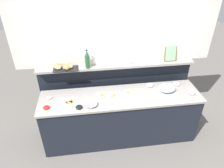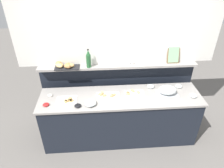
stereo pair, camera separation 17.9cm
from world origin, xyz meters
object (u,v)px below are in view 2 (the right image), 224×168
object	(u,v)px
glass_bowl_small	(151,86)
glass_bowl_extra	(193,96)
condiment_bowl_cream	(78,106)
serving_cloche	(168,90)
wine_bottle_green	(89,59)
condiment_bowl_teal	(50,95)
framed_picture	(173,55)
glass_bowl_large	(90,103)
sandwich_platter_rear	(108,95)
sandwich_platter_side	(134,94)
sandwich_platter_front	(67,100)
glass_bowl_medium	(179,86)
bread_basket	(65,65)
pepper_shaker	(132,62)
salt_shaker	(130,63)
condiment_bowl_red	(46,105)

from	to	relation	value
glass_bowl_small	glass_bowl_extra	bearing A→B (deg)	-27.03
condiment_bowl_cream	serving_cloche	bearing A→B (deg)	8.82
serving_cloche	condiment_bowl_cream	bearing A→B (deg)	-171.18
condiment_bowl_cream	wine_bottle_green	world-z (taller)	wine_bottle_green
condiment_bowl_teal	framed_picture	size ratio (longest dim) A/B	0.28
glass_bowl_large	wine_bottle_green	size ratio (longest dim) A/B	0.57
condiment_bowl_cream	sandwich_platter_rear	bearing A→B (deg)	27.55
framed_picture	sandwich_platter_side	bearing A→B (deg)	-149.72
sandwich_platter_side	sandwich_platter_front	xyz separation A→B (m)	(-1.06, -0.10, 0.00)
sandwich_platter_side	glass_bowl_small	xyz separation A→B (m)	(0.31, 0.17, 0.01)
sandwich_platter_front	wine_bottle_green	world-z (taller)	wine_bottle_green
glass_bowl_small	framed_picture	bearing A→B (deg)	31.67
glass_bowl_medium	condiment_bowl_teal	xyz separation A→B (m)	(-2.13, -0.10, -0.01)
sandwich_platter_rear	sandwich_platter_front	world-z (taller)	same
serving_cloche	condiment_bowl_teal	size ratio (longest dim) A/B	4.21
sandwich_platter_side	bread_basket	xyz separation A→B (m)	(-1.10, 0.36, 0.37)
sandwich_platter_front	glass_bowl_large	size ratio (longest dim) A/B	1.73
sandwich_platter_side	pepper_shaker	xyz separation A→B (m)	(0.01, 0.38, 0.37)
sandwich_platter_rear	bread_basket	xyz separation A→B (m)	(-0.67, 0.38, 0.36)
glass_bowl_small	condiment_bowl_cream	xyz separation A→B (m)	(-1.20, -0.43, -0.00)
serving_cloche	wine_bottle_green	world-z (taller)	wine_bottle_green
sandwich_platter_side	condiment_bowl_cream	distance (m)	0.92
condiment_bowl_teal	bread_basket	world-z (taller)	bread_basket
sandwich_platter_front	pepper_shaker	world-z (taller)	pepper_shaker
wine_bottle_green	bread_basket	bearing A→B (deg)	177.68
glass_bowl_small	salt_shaker	distance (m)	0.54
glass_bowl_small	pepper_shaker	size ratio (longest dim) A/B	1.38
sandwich_platter_side	sandwich_platter_rear	distance (m)	0.43
sandwich_platter_side	glass_bowl_small	distance (m)	0.36
sandwich_platter_front	glass_bowl_extra	bearing A→B (deg)	-1.11
wine_bottle_green	condiment_bowl_teal	bearing A→B (deg)	-154.50
pepper_shaker	bread_basket	size ratio (longest dim) A/B	0.21
sandwich_platter_front	glass_bowl_small	distance (m)	1.40
sandwich_platter_front	serving_cloche	size ratio (longest dim) A/B	0.92
condiment_bowl_teal	bread_basket	distance (m)	0.54
glass_bowl_extra	salt_shaker	world-z (taller)	salt_shaker
condiment_bowl_red	salt_shaker	bearing A→B (deg)	23.37
sandwich_platter_side	serving_cloche	distance (m)	0.54
glass_bowl_extra	salt_shaker	xyz separation A→B (m)	(-0.96, 0.52, 0.36)
glass_bowl_small	wine_bottle_green	bearing A→B (deg)	170.13
sandwich_platter_side	condiment_bowl_red	world-z (taller)	sandwich_platter_side
condiment_bowl_teal	bread_basket	size ratio (longest dim) A/B	0.20
glass_bowl_small	pepper_shaker	world-z (taller)	pepper_shaker
glass_bowl_large	glass_bowl_extra	world-z (taller)	glass_bowl_large
glass_bowl_extra	condiment_bowl_teal	distance (m)	2.28
condiment_bowl_teal	glass_bowl_medium	bearing A→B (deg)	2.57
sandwich_platter_side	glass_bowl_large	xyz separation A→B (m)	(-0.70, -0.23, 0.02)
sandwich_platter_rear	serving_cloche	distance (m)	0.97
glass_bowl_extra	condiment_bowl_teal	bearing A→B (deg)	175.27
condiment_bowl_teal	condiment_bowl_cream	bearing A→B (deg)	-33.54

